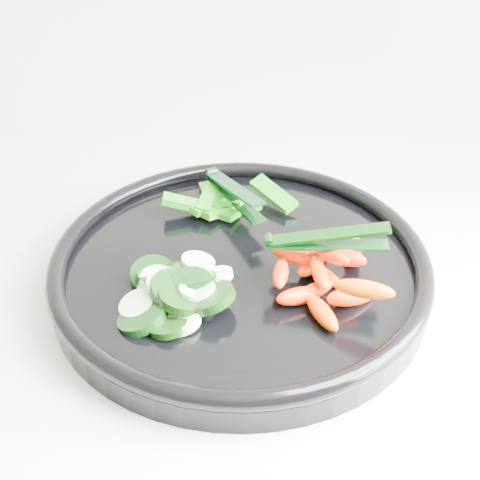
{
  "coord_description": "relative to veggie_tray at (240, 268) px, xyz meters",
  "views": [
    {
      "loc": [
        0.59,
        1.16,
        1.36
      ],
      "look_at": [
        0.57,
        1.68,
        0.99
      ],
      "focal_mm": 50.0,
      "sensor_mm": 36.0,
      "label": 1
    }
  ],
  "objects": [
    {
      "name": "tong_carrot",
      "position": [
        0.08,
        -0.02,
        0.05
      ],
      "size": [
        0.11,
        0.02,
        0.02
      ],
      "color": "black",
      "rests_on": "carrot_pile"
    },
    {
      "name": "tong_pepper",
      "position": [
        -0.01,
        0.1,
        0.03
      ],
      "size": [
        0.07,
        0.11,
        0.02
      ],
      "color": "black",
      "rests_on": "pepper_pile"
    },
    {
      "name": "pepper_pile",
      "position": [
        -0.02,
        0.1,
        0.01
      ],
      "size": [
        0.15,
        0.08,
        0.04
      ],
      "color": "#0A720C",
      "rests_on": "veggie_tray"
    },
    {
      "name": "carrot_pile",
      "position": [
        0.08,
        -0.03,
        0.02
      ],
      "size": [
        0.11,
        0.14,
        0.06
      ],
      "color": "#F73500",
      "rests_on": "veggie_tray"
    },
    {
      "name": "cucumber_pile",
      "position": [
        -0.06,
        -0.05,
        0.01
      ],
      "size": [
        0.12,
        0.12,
        0.04
      ],
      "color": "black",
      "rests_on": "veggie_tray"
    },
    {
      "name": "veggie_tray",
      "position": [
        0.0,
        0.0,
        0.0
      ],
      "size": [
        0.48,
        0.48,
        0.04
      ],
      "color": "black",
      "rests_on": "counter"
    }
  ]
}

